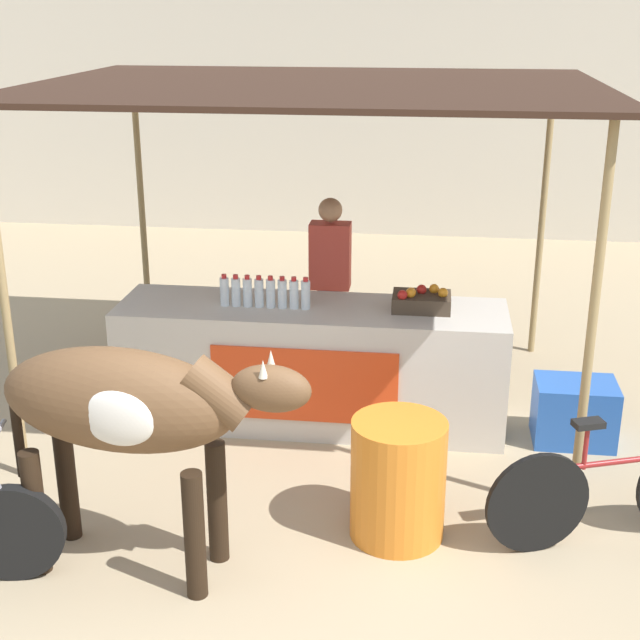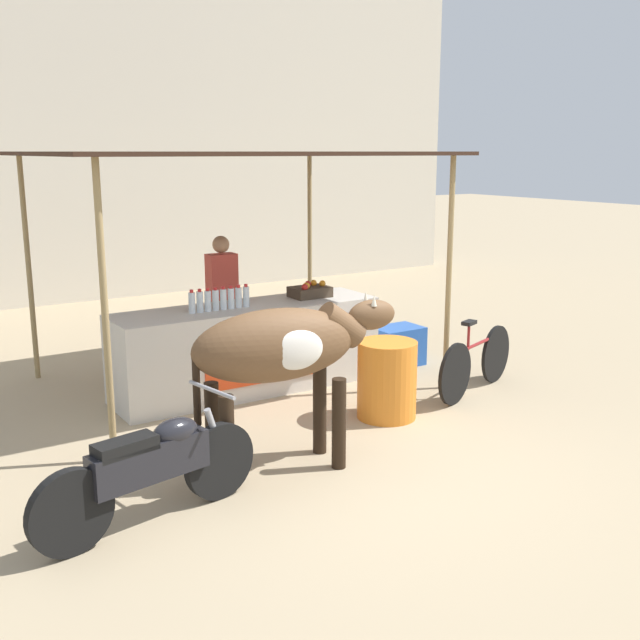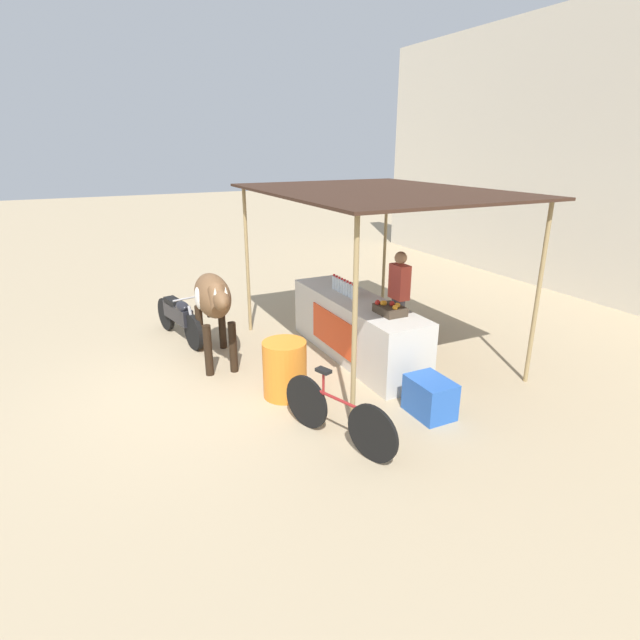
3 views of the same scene
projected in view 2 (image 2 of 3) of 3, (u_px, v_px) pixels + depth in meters
The scene contains 12 objects.
ground_plane at pixel (364, 455), 6.58m from camera, with size 60.00×60.00×0.00m, color tan.
building_wall_far at pixel (77, 127), 12.90m from camera, with size 16.00×0.50×6.04m, color beige.
stall_counter at pixel (248, 348), 8.27m from camera, with size 3.00×0.82×0.96m.
stall_awning at pixel (231, 161), 8.08m from camera, with size 4.20×3.20×2.60m.
water_bottle_row at pixel (220, 299), 7.92m from camera, with size 0.70×0.07×0.25m.
fruit_crate at pixel (310, 291), 8.63m from camera, with size 0.44×0.32×0.18m.
vendor_behind_counter at pixel (223, 303), 8.84m from camera, with size 0.34×0.22×1.65m.
cooler_box at pixel (397, 346), 9.31m from camera, with size 0.60×0.44×0.48m, color blue.
water_barrel at pixel (387, 380), 7.43m from camera, with size 0.59×0.59×0.78m, color orange.
cow at pixel (283, 350), 6.06m from camera, with size 1.85×0.67×1.44m.
motorcycle_parked at pixel (153, 467), 5.28m from camera, with size 1.78×0.60×0.90m.
bicycle_leaning at pixel (476, 362), 8.21m from camera, with size 1.57×0.60×0.85m.
Camera 2 is at (-3.64, -4.97, 2.61)m, focal length 42.00 mm.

